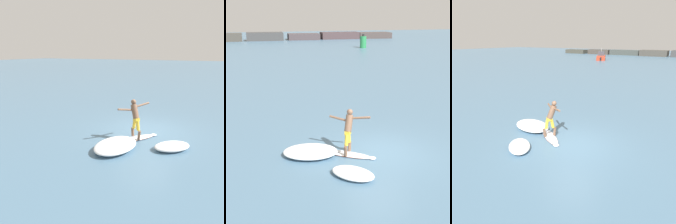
# 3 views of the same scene
# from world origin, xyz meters

# --- Properties ---
(ground_plane) EXTENTS (200.00, 200.00, 0.00)m
(ground_plane) POSITION_xyz_m (0.00, 0.00, 0.00)
(ground_plane) COLOR slate
(surfboard) EXTENTS (1.97, 1.65, 0.21)m
(surfboard) POSITION_xyz_m (-1.34, 0.07, 0.04)
(surfboard) COLOR white
(surfboard) RESTS_ON ground
(surfer) EXTENTS (1.42, 1.05, 1.77)m
(surfer) POSITION_xyz_m (-1.31, 0.18, 1.13)
(surfer) COLOR brown
(surfer) RESTS_ON surfboard
(wave_foam_at_tail) EXTENTS (2.42, 1.91, 0.37)m
(wave_foam_at_tail) POSITION_xyz_m (-2.81, 0.45, 0.18)
(wave_foam_at_tail) COLOR white
(wave_foam_at_tail) RESTS_ON ground
(wave_foam_at_nose) EXTENTS (1.75, 1.77, 0.29)m
(wave_foam_at_nose) POSITION_xyz_m (-1.76, -1.66, 0.15)
(wave_foam_at_nose) COLOR white
(wave_foam_at_nose) RESTS_ON ground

